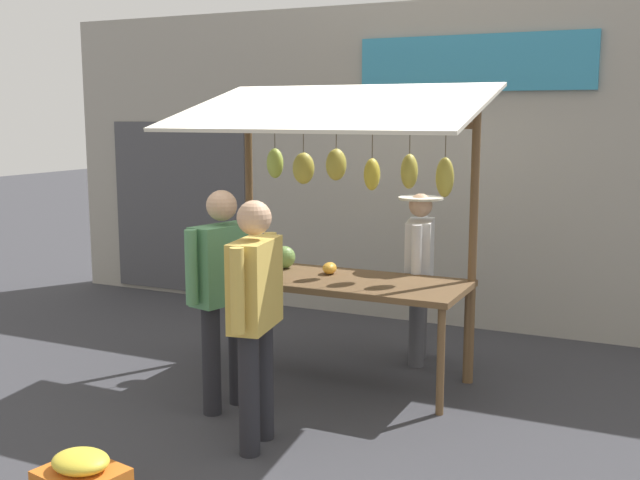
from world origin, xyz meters
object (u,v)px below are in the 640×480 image
object	(u,v)px
vendor_with_sunhat	(419,265)
shopper_in_striped_shirt	(223,284)
market_stall	(335,199)
shopper_in_grey_tee	(255,306)

from	to	relation	value
vendor_with_sunhat	shopper_in_striped_shirt	bearing A→B (deg)	-42.07
market_stall	shopper_in_striped_shirt	bearing A→B (deg)	65.27
market_stall	shopper_in_grey_tee	size ratio (longest dim) A/B	1.48
vendor_with_sunhat	shopper_in_striped_shirt	xyz separation A→B (m)	(0.98, 1.72, 0.08)
market_stall	shopper_in_striped_shirt	world-z (taller)	market_stall
market_stall	shopper_in_grey_tee	bearing A→B (deg)	93.73
market_stall	shopper_in_grey_tee	xyz separation A→B (m)	(-0.10, 1.51, -0.56)
vendor_with_sunhat	market_stall	bearing A→B (deg)	-48.39
vendor_with_sunhat	shopper_in_striped_shirt	size ratio (longest dim) A/B	0.92
market_stall	shopper_in_striped_shirt	size ratio (longest dim) A/B	1.48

